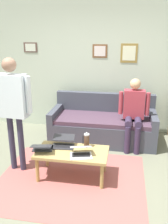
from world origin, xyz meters
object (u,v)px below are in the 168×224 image
object	(u,v)px
couch	(103,125)
laptop_right	(42,148)
laptop_center	(81,153)
person_seated	(134,110)
laptop_left	(63,143)
coffee_table	(72,154)
french_press	(87,140)
person_standing	(13,101)

from	to	relation	value
couch	laptop_right	world-z (taller)	couch
laptop_center	person_seated	distance (m)	1.49
person_seated	laptop_left	bearing A→B (deg)	44.21
coffee_table	laptop_right	size ratio (longest dim) A/B	2.74
french_press	person_standing	distance (m)	1.22
laptop_left	french_press	xyz separation A→B (m)	(-0.35, -0.03, 0.06)
couch	laptop_center	size ratio (longest dim) A/B	5.58
laptop_right	french_press	world-z (taller)	french_press
french_press	person_seated	xyz separation A→B (m)	(-0.70, -0.99, 0.20)
laptop_center	person_seated	world-z (taller)	person_seated
laptop_left	laptop_center	size ratio (longest dim) A/B	1.00
french_press	person_seated	world-z (taller)	person_seated
couch	laptop_center	distance (m)	1.51
laptop_left	laptop_center	distance (m)	0.40
couch	french_press	bearing A→B (deg)	84.00
laptop_right	coffee_table	bearing A→B (deg)	-174.02
coffee_table	laptop_center	world-z (taller)	laptop_center
laptop_center	laptop_right	size ratio (longest dim) A/B	0.95
laptop_center	french_press	xyz separation A→B (m)	(-0.03, -0.28, 0.06)
couch	person_standing	distance (m)	1.96
laptop_center	french_press	size ratio (longest dim) A/B	1.53
laptop_right	person_standing	world-z (taller)	person_standing
couch	laptop_left	world-z (taller)	couch
french_press	couch	bearing A→B (deg)	-96.00
laptop_left	coffee_table	bearing A→B (deg)	138.60
laptop_left	french_press	distance (m)	0.36
person_standing	laptop_left	bearing A→B (deg)	-173.39
couch	person_seated	xyz separation A→B (m)	(-0.57, 0.23, 0.42)
coffee_table	laptop_left	size ratio (longest dim) A/B	2.90
coffee_table	laptop_right	world-z (taller)	laptop_right
laptop_center	person_standing	bearing A→B (deg)	-9.07
person_standing	couch	bearing A→B (deg)	-131.96
french_press	laptop_center	bearing A→B (deg)	83.44
french_press	person_seated	bearing A→B (deg)	-125.23
couch	laptop_center	bearing A→B (deg)	83.90
couch	person_standing	bearing A→B (deg)	48.04
laptop_left	laptop_right	bearing A→B (deg)	36.32
couch	coffee_table	distance (m)	1.43
person_standing	coffee_table	bearing A→B (deg)	175.76
laptop_center	coffee_table	bearing A→B (deg)	-33.48
laptop_center	couch	bearing A→B (deg)	-96.10
french_press	person_standing	bearing A→B (deg)	6.21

